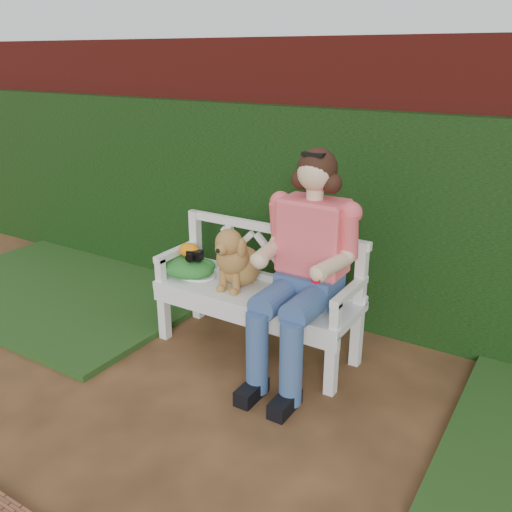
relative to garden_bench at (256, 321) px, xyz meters
The scene contains 11 objects.
ground 0.98m from the garden_bench, 68.66° to the right, with size 60.00×60.00×0.00m, color #352312.
brick_wall 1.38m from the garden_bench, 71.22° to the left, with size 10.00×0.30×2.20m, color #5F1611.
ivy_hedge 1.06m from the garden_bench, 66.54° to the left, with size 10.00×0.18×1.70m, color #194012.
grass_left 2.07m from the garden_bench, behind, with size 2.60×2.00×0.05m, color #143510.
garden_bench is the anchor object (origin of this frame).
seated_woman 0.69m from the garden_bench, ahead, with size 0.66×0.89×1.57m, color #EF5C7B, non-canonical shape.
dog 0.50m from the garden_bench, behind, with size 0.31×0.43×0.47m, color #AC5E3A, non-canonical shape.
tennis_racket 0.61m from the garden_bench, behind, with size 0.58×0.24×0.03m, color white, non-canonical shape.
green_bag 0.68m from the garden_bench, behind, with size 0.44×0.34×0.15m, color green, non-canonical shape.
camera_item 0.67m from the garden_bench, behind, with size 0.11×0.08×0.07m, color black.
baseball_glove 0.74m from the garden_bench, behind, with size 0.17×0.13×0.11m, color orange.
Camera 1 is at (1.53, -2.12, 2.08)m, focal length 38.00 mm.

